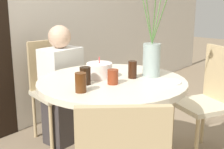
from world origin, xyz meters
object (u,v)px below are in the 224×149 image
drink_glass_3 (85,76)px  flower_vase (153,48)px  person_guest (62,89)px  chair_near_front (53,84)px  drink_glass_0 (132,70)px  chair_right_flank (210,95)px  side_plate (167,82)px  birthday_cake (99,70)px  drink_glass_2 (113,77)px  drink_glass_1 (81,83)px

drink_glass_3 → flower_vase: bearing=-26.3°
drink_glass_3 → person_guest: bearing=61.5°
chair_near_front → drink_glass_3: bearing=-103.4°
drink_glass_0 → drink_glass_3: drink_glass_0 is taller
chair_right_flank → drink_glass_3: size_ratio=7.88×
chair_near_front → chair_right_flank: size_ratio=1.00×
side_plate → person_guest: bearing=91.7°
chair_near_front → flower_vase: 1.13m
chair_right_flank → person_guest: person_guest is taller
flower_vase → person_guest: flower_vase is taller
birthday_cake → chair_right_flank: bearing=-32.5°
flower_vase → side_plate: flower_vase is taller
chair_right_flank → drink_glass_3: chair_right_flank is taller
chair_near_front → drink_glass_2: 1.02m
drink_glass_1 → drink_glass_3: drink_glass_1 is taller
chair_near_front → flower_vase: bearing=-73.4°
drink_glass_0 → person_guest: person_guest is taller
chair_right_flank → birthday_cake: chair_right_flank is taller
chair_right_flank → drink_glass_0: bearing=-89.3°
birthday_cake → person_guest: size_ratio=0.17×
person_guest → birthday_cake: bearing=-105.4°
chair_near_front → side_plate: (-0.00, -1.21, 0.23)m
drink_glass_0 → flower_vase: bearing=-31.4°
chair_right_flank → person_guest: size_ratio=0.85×
birthday_cake → drink_glass_1: size_ratio=1.51×
flower_vase → drink_glass_0: flower_vase is taller
chair_right_flank → side_plate: bearing=-69.6°
drink_glass_3 → chair_near_front: bearing=64.3°
chair_near_front → drink_glass_2: bearing=-93.4°
chair_near_front → drink_glass_2: chair_near_front is taller
chair_right_flank → drink_glass_2: 0.98m
drink_glass_0 → drink_glass_2: (-0.21, 0.01, -0.01)m
flower_vase → birthday_cake: bearing=136.2°
birthday_cake → side_plate: size_ratio=0.99×
drink_glass_0 → chair_near_front: bearing=86.7°
drink_glass_0 → drink_glass_1: (-0.48, 0.05, -0.00)m
person_guest → drink_glass_0: bearing=-91.5°
birthday_cake → drink_glass_1: birthday_cake is taller
drink_glass_1 → drink_glass_0: bearing=-5.8°
birthday_cake → person_guest: bearing=74.6°
person_guest → chair_near_front: bearing=77.7°
person_guest → side_plate: bearing=-88.3°
drink_glass_0 → person_guest: 0.86m
side_plate → birthday_cake: bearing=114.3°
drink_glass_2 → person_guest: bearing=73.7°
drink_glass_2 → chair_right_flank: bearing=-21.2°
chair_near_front → drink_glass_1: bearing=-108.1°
drink_glass_2 → person_guest: 0.87m
chair_near_front → chair_right_flank: (0.61, -1.28, 0.00)m
birthday_cake → side_plate: 0.49m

